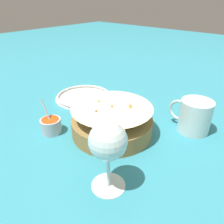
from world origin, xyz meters
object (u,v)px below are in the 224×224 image
wine_glass (108,143)px  side_plate (84,96)px  food_basket (112,121)px  beer_mug (194,117)px  sauce_cup (51,125)px

wine_glass → side_plate: bearing=-35.3°
food_basket → side_plate: food_basket is taller
wine_glass → beer_mug: size_ratio=1.20×
beer_mug → sauce_cup: bearing=43.0°
food_basket → beer_mug: 0.24m
food_basket → sauce_cup: same height
beer_mug → side_plate: (0.41, 0.06, -0.04)m
sauce_cup → side_plate: sauce_cup is taller
food_basket → wine_glass: size_ratio=1.49×
side_plate → wine_glass: bearing=144.7°
sauce_cup → side_plate: bearing=-64.4°
wine_glass → side_plate: (0.37, -0.26, -0.10)m
food_basket → beer_mug: size_ratio=1.79×
side_plate → beer_mug: bearing=-171.2°
beer_mug → wine_glass: bearing=82.7°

